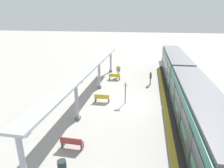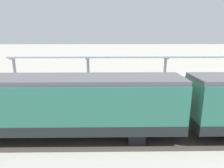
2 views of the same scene
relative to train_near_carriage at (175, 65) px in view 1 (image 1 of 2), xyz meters
name	(u,v)px [view 1 (image 1 of 2)]	position (x,y,z in m)	size (l,w,h in m)	color
ground_plane	(125,104)	(5.62, 9.81, -1.83)	(176.00, 176.00, 0.00)	#A09B92
tactile_edge_strip	(165,107)	(1.82, 9.81, -1.83)	(0.45, 29.03, 0.01)	gold
trackbed	(185,108)	(-0.01, 9.81, -1.83)	(3.20, 41.03, 0.01)	#38332D
train_near_carriage	(175,65)	(0.00, 0.00, 0.00)	(2.65, 14.01, 3.48)	#296956
train_far_carriage	(199,114)	(0.00, 14.59, 0.00)	(2.65, 14.01, 3.48)	#296956
canopy_pillar_nearest	(111,61)	(9.19, -1.36, -0.11)	(1.10, 0.44, 3.39)	slate
canopy_pillar_second	(99,74)	(9.19, 5.97, -0.11)	(1.10, 0.44, 3.39)	slate
canopy_pillar_third	(77,101)	(9.19, 13.65, -0.11)	(1.10, 0.44, 3.39)	slate
canopy_pillar_fourth	(23,163)	(9.19, 20.94, -0.11)	(1.10, 0.44, 3.39)	slate
canopy_beam	(89,68)	(9.19, 9.79, 1.63)	(1.20, 23.10, 0.16)	#A8AAB2
bench_near_end	(115,76)	(7.95, 2.38, -1.39)	(1.52, 0.53, 0.86)	gold
bench_mid_platform	(72,143)	(8.24, 17.37, -1.39)	(1.51, 0.47, 0.86)	#933535
bench_far_end	(102,98)	(7.96, 9.88, -1.39)	(1.51, 0.46, 0.86)	gold
trash_bin	(62,168)	(7.93, 19.60, -1.38)	(0.48, 0.48, 0.90)	#202D2E
platform_info_sign	(125,91)	(5.66, 9.72, -0.51)	(0.56, 0.10, 2.20)	#4C4C51
passenger_waiting_near_edge	(151,77)	(3.22, 3.59, -0.79)	(0.28, 0.51, 1.67)	#3A4F87
passenger_by_the_benches	(118,70)	(7.63, 1.13, -0.76)	(0.54, 0.39, 1.72)	gray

